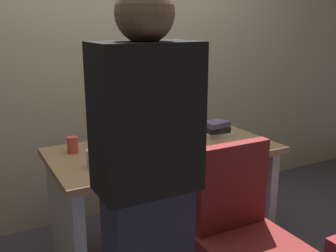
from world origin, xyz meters
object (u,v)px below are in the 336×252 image
object	(u,v)px
mouse	(190,143)
keyboard	(152,152)
monitor	(146,101)
book_stack	(216,129)
person_at_desk	(147,190)
cup_near_keyboard	(92,159)
cup_by_monitor	(73,145)
desk	(164,183)

from	to	relation	value
mouse	keyboard	bearing A→B (deg)	-174.89
monitor	book_stack	xyz separation A→B (m)	(0.45, -0.15, -0.21)
person_at_desk	cup_near_keyboard	bearing A→B (deg)	94.61
person_at_desk	cup_near_keyboard	size ratio (longest dim) A/B	17.00
keyboard	cup_by_monitor	size ratio (longest dim) A/B	4.44
mouse	book_stack	bearing A→B (deg)	21.92
desk	cup_near_keyboard	world-z (taller)	cup_near_keyboard
person_at_desk	keyboard	distance (m)	0.71
desk	cup_by_monitor	size ratio (longest dim) A/B	14.26
mouse	cup_by_monitor	xyz separation A→B (m)	(-0.68, 0.21, 0.03)
mouse	cup_near_keyboard	world-z (taller)	cup_near_keyboard
mouse	book_stack	distance (m)	0.29
mouse	cup_near_keyboard	distance (m)	0.66
keyboard	mouse	size ratio (longest dim) A/B	4.30
cup_by_monitor	cup_near_keyboard	bearing A→B (deg)	-84.09
mouse	monitor	bearing A→B (deg)	124.82
desk	person_at_desk	bearing A→B (deg)	-122.35
monitor	cup_near_keyboard	distance (m)	0.61
cup_near_keyboard	cup_by_monitor	world-z (taller)	same
monitor	keyboard	bearing A→B (deg)	-109.40
cup_near_keyboard	desk	bearing A→B (deg)	13.24
keyboard	mouse	bearing A→B (deg)	1.70
person_at_desk	cup_by_monitor	world-z (taller)	person_at_desk
desk	keyboard	size ratio (longest dim) A/B	3.21
person_at_desk	monitor	world-z (taller)	person_at_desk
mouse	book_stack	size ratio (longest dim) A/B	0.43
keyboard	cup_by_monitor	bearing A→B (deg)	145.73
person_at_desk	cup_by_monitor	size ratio (longest dim) A/B	16.94
monitor	cup_by_monitor	size ratio (longest dim) A/B	5.59
cup_by_monitor	book_stack	world-z (taller)	book_stack
monitor	cup_by_monitor	bearing A→B (deg)	-174.99
person_at_desk	monitor	distance (m)	1.02
book_stack	cup_near_keyboard	bearing A→B (deg)	-168.88
monitor	cup_by_monitor	world-z (taller)	monitor
keyboard	cup_near_keyboard	size ratio (longest dim) A/B	4.46
mouse	book_stack	world-z (taller)	book_stack
keyboard	monitor	bearing A→B (deg)	67.19
keyboard	cup_near_keyboard	bearing A→B (deg)	-176.09
desk	person_at_desk	xyz separation A→B (m)	(-0.44, -0.70, 0.33)
desk	cup_near_keyboard	bearing A→B (deg)	-166.76
desk	cup_by_monitor	bearing A→B (deg)	161.64
person_at_desk	desk	bearing A→B (deg)	57.65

